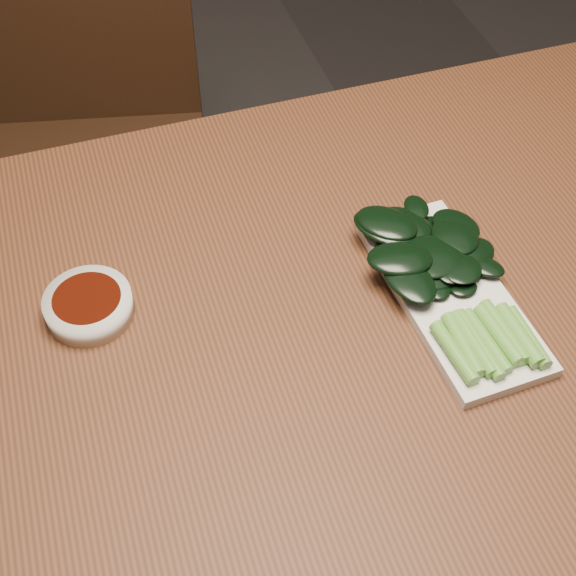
{
  "coord_description": "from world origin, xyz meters",
  "views": [
    {
      "loc": [
        -0.21,
        -0.5,
        1.45
      ],
      "look_at": [
        -0.02,
        0.06,
        0.76
      ],
      "focal_mm": 50.0,
      "sensor_mm": 36.0,
      "label": 1
    }
  ],
  "objects_px": {
    "serving_plate": "(451,295)",
    "gai_lan": "(436,267)",
    "chair_far": "(78,142)",
    "table": "(321,363)",
    "sauce_bowl": "(89,305)"
  },
  "relations": [
    {
      "from": "table",
      "to": "gai_lan",
      "type": "distance_m",
      "value": 0.17
    },
    {
      "from": "chair_far",
      "to": "gai_lan",
      "type": "bearing_deg",
      "value": -50.8
    },
    {
      "from": "chair_far",
      "to": "serving_plate",
      "type": "xyz_separation_m",
      "value": [
        0.36,
        -0.74,
        0.27
      ]
    },
    {
      "from": "sauce_bowl",
      "to": "serving_plate",
      "type": "bearing_deg",
      "value": -15.23
    },
    {
      "from": "chair_far",
      "to": "sauce_bowl",
      "type": "bearing_deg",
      "value": -79.65
    },
    {
      "from": "table",
      "to": "gai_lan",
      "type": "xyz_separation_m",
      "value": [
        0.14,
        0.02,
        0.1
      ]
    },
    {
      "from": "table",
      "to": "serving_plate",
      "type": "xyz_separation_m",
      "value": [
        0.15,
        -0.01,
        0.08
      ]
    },
    {
      "from": "table",
      "to": "gai_lan",
      "type": "relative_size",
      "value": 5.1
    },
    {
      "from": "table",
      "to": "gai_lan",
      "type": "bearing_deg",
      "value": 8.22
    },
    {
      "from": "sauce_bowl",
      "to": "serving_plate",
      "type": "xyz_separation_m",
      "value": [
        0.39,
        -0.11,
        -0.01
      ]
    },
    {
      "from": "serving_plate",
      "to": "gai_lan",
      "type": "bearing_deg",
      "value": 108.49
    },
    {
      "from": "table",
      "to": "serving_plate",
      "type": "bearing_deg",
      "value": -2.91
    },
    {
      "from": "table",
      "to": "serving_plate",
      "type": "distance_m",
      "value": 0.17
    },
    {
      "from": "table",
      "to": "serving_plate",
      "type": "height_order",
      "value": "serving_plate"
    },
    {
      "from": "serving_plate",
      "to": "gai_lan",
      "type": "xyz_separation_m",
      "value": [
        -0.01,
        0.03,
        0.02
      ]
    }
  ]
}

